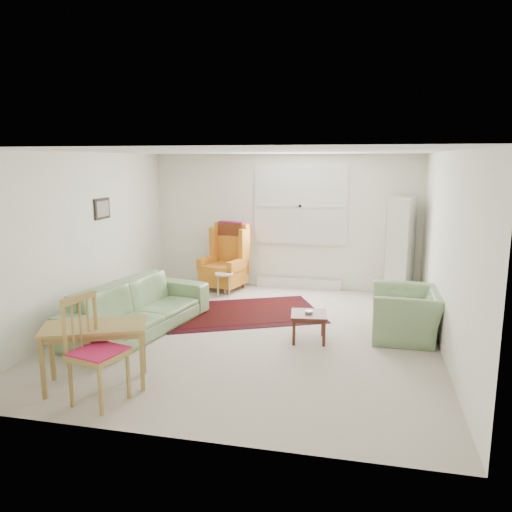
% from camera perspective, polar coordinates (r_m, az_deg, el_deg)
% --- Properties ---
extents(room, '(5.04, 5.54, 2.51)m').
position_cam_1_polar(room, '(6.95, -0.01, 1.53)').
color(room, '#C0B3A3').
rests_on(room, ground).
extents(rug, '(2.84, 2.41, 0.02)m').
position_cam_1_polar(rug, '(7.96, -1.60, -6.46)').
color(rug, black).
rests_on(rug, ground).
extents(sofa, '(1.39, 2.52, 0.96)m').
position_cam_1_polar(sofa, '(7.23, -13.30, -4.68)').
color(sofa, '#759664').
rests_on(sofa, ground).
extents(armchair, '(0.91, 1.04, 0.81)m').
position_cam_1_polar(armchair, '(7.11, 16.89, -5.79)').
color(armchair, '#759664').
rests_on(armchair, ground).
extents(wingback_chair, '(0.89, 0.92, 1.25)m').
position_cam_1_polar(wingback_chair, '(9.25, -3.76, -0.10)').
color(wingback_chair, orange).
rests_on(wingback_chair, ground).
extents(coffee_table, '(0.53, 0.53, 0.38)m').
position_cam_1_polar(coffee_table, '(6.79, 6.04, -8.04)').
color(coffee_table, '#471E16').
rests_on(coffee_table, ground).
extents(stool, '(0.41, 0.41, 0.43)m').
position_cam_1_polar(stool, '(8.88, -3.68, -3.28)').
color(stool, white).
rests_on(stool, ground).
extents(cabinet, '(0.54, 0.78, 1.77)m').
position_cam_1_polar(cabinet, '(8.90, 16.19, 0.74)').
color(cabinet, silver).
rests_on(cabinet, ground).
extents(desk, '(1.19, 0.91, 0.68)m').
position_cam_1_polar(desk, '(5.70, -17.84, -10.76)').
color(desk, '#A68743').
rests_on(desk, ground).
extents(desk_chair, '(0.58, 0.58, 1.09)m').
position_cam_1_polar(desk_chair, '(5.22, -17.59, -10.32)').
color(desk_chair, '#A68743').
rests_on(desk_chair, ground).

